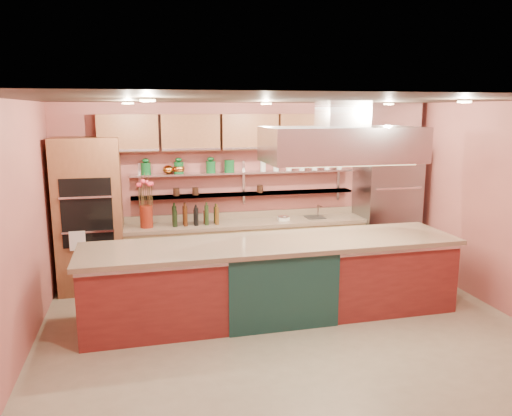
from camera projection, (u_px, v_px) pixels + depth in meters
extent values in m
cube|color=gray|center=(290.00, 335.00, 6.08)|extent=(6.00, 5.00, 0.02)
cube|color=black|center=(293.00, 100.00, 5.54)|extent=(6.00, 5.00, 0.02)
cube|color=#AF5B52|center=(246.00, 190.00, 8.19)|extent=(6.00, 0.04, 2.80)
cube|color=#AF5B52|center=(399.00, 301.00, 3.42)|extent=(6.00, 0.04, 2.80)
cube|color=#AF5B52|center=(13.00, 237.00, 5.13)|extent=(0.04, 5.00, 2.80)
cube|color=#AF5B52|center=(512.00, 211.00, 6.48)|extent=(0.04, 5.00, 2.80)
cube|color=brown|center=(89.00, 215.00, 7.39)|extent=(0.95, 0.64, 2.30)
cube|color=gray|center=(386.00, 208.00, 8.45)|extent=(0.95, 0.72, 2.10)
cube|color=tan|center=(247.00, 249.00, 8.08)|extent=(3.84, 0.64, 0.93)
cube|color=silver|center=(245.00, 194.00, 8.07)|extent=(3.60, 0.26, 0.03)
cube|color=silver|center=(245.00, 172.00, 8.00)|extent=(3.60, 0.26, 0.03)
cube|color=brown|center=(248.00, 132.00, 7.84)|extent=(4.60, 0.36, 0.55)
cube|color=silver|center=(341.00, 144.00, 6.43)|extent=(2.00, 1.00, 0.45)
cube|color=#FFE5A5|center=(288.00, 103.00, 5.73)|extent=(4.00, 2.80, 0.02)
cube|color=maroon|center=(273.00, 278.00, 6.57)|extent=(4.85, 1.12, 1.01)
cylinder|color=maroon|center=(146.00, 216.00, 7.55)|extent=(0.23, 0.23, 0.34)
cube|color=black|center=(196.00, 217.00, 7.73)|extent=(0.80, 0.36, 0.25)
cube|color=silver|center=(283.00, 217.00, 8.06)|extent=(0.20, 0.16, 0.10)
cylinder|color=silver|center=(318.00, 211.00, 8.29)|extent=(0.03, 0.03, 0.21)
ellipsoid|color=orange|center=(168.00, 169.00, 7.71)|extent=(0.19, 0.19, 0.13)
cylinder|color=#104C20|center=(229.00, 166.00, 7.92)|extent=(0.19, 0.19, 0.19)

